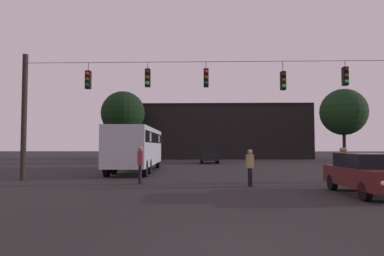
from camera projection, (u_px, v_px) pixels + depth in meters
The scene contains 12 objects.
ground_plane at pixel (208, 167), 30.73m from camera, with size 168.00×168.00×0.00m, color black.
overhead_signal_span at pixel (212, 103), 18.35m from camera, with size 20.04×0.44×6.65m.
city_bus at pixel (137, 145), 24.93m from camera, with size 2.89×11.08×3.00m.
car_near_right at pixel (368, 173), 13.05m from camera, with size 1.85×4.36×1.52m.
car_far_left at pixel (209, 156), 36.51m from camera, with size 1.95×4.39×1.52m.
pedestrian_crossing_left at pixel (250, 165), 15.81m from camera, with size 0.33×0.41×1.65m.
pedestrian_crossing_center at pixel (342, 162), 17.97m from camera, with size 0.32×0.41×1.72m.
pedestrian_crossing_right at pixel (345, 164), 16.06m from camera, with size 0.27×0.38×1.73m.
pedestrian_near_bus at pixel (140, 162), 16.77m from camera, with size 0.27×0.38×1.79m.
corner_building at pixel (224, 132), 51.55m from camera, with size 23.68×8.20×7.58m.
tree_left_silhouette at pixel (344, 112), 40.46m from camera, with size 5.30×5.30×8.31m.
tree_behind_building at pixel (123, 113), 45.87m from camera, with size 5.66×5.66×8.87m.
Camera 1 is at (-0.49, -6.39, 1.81)m, focal length 33.17 mm.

